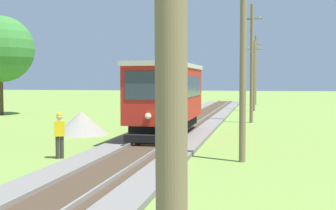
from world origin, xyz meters
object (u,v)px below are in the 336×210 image
at_px(gravel_pile, 81,123).
at_px(track_worker, 60,133).
at_px(utility_pole_distant, 256,70).
at_px(tree_right_near, 1,49).
at_px(utility_pole_mid, 252,63).
at_px(utility_pole_far, 254,75).
at_px(red_tram, 167,96).
at_px(utility_pole_near_tram, 243,51).

xyz_separation_m(gravel_pile, track_worker, (2.15, -7.41, 0.34)).
xyz_separation_m(utility_pole_distant, tree_right_near, (-21.24, -20.58, 1.40)).
height_order(utility_pole_mid, utility_pole_far, utility_pole_mid).
height_order(red_tram, track_worker, red_tram).
height_order(red_tram, utility_pole_far, utility_pole_far).
bearing_deg(utility_pole_near_tram, utility_pole_far, 90.00).
bearing_deg(track_worker, utility_pole_mid, -50.21).
bearing_deg(track_worker, tree_right_near, 9.04).
bearing_deg(utility_pole_far, gravel_pile, -112.76).
xyz_separation_m(utility_pole_mid, gravel_pile, (-9.00, -8.85, -3.56)).
distance_m(gravel_pile, tree_right_near, 17.93).
relative_size(gravel_pile, tree_right_near, 0.35).
relative_size(red_tram, utility_pole_near_tram, 1.09).
height_order(utility_pole_near_tram, gravel_pile, utility_pole_near_tram).
bearing_deg(red_tram, gravel_pile, 173.07).
bearing_deg(red_tram, utility_pole_distant, 83.04).
xyz_separation_m(red_tram, tree_right_near, (-17.18, 12.71, 3.46)).
bearing_deg(tree_right_near, utility_pole_distant, 44.10).
relative_size(red_tram, gravel_pile, 2.86).
height_order(utility_pole_mid, utility_pole_distant, utility_pole_distant).
bearing_deg(gravel_pile, utility_pole_near_tram, -36.85).
bearing_deg(track_worker, utility_pole_near_tram, -111.83).
xyz_separation_m(utility_pole_near_tram, track_worker, (-6.85, -0.66, -3.04)).
xyz_separation_m(utility_pole_mid, track_worker, (-6.85, -16.26, -3.22)).
relative_size(utility_pole_mid, track_worker, 4.60).
relative_size(utility_pole_near_tram, track_worker, 4.40).
height_order(red_tram, tree_right_near, tree_right_near).
bearing_deg(gravel_pile, utility_pole_mid, 44.52).
xyz_separation_m(utility_pole_distant, gravel_pile, (-9.00, -32.69, -3.60)).
bearing_deg(tree_right_near, utility_pole_far, 23.75).
relative_size(utility_pole_far, utility_pole_distant, 0.82).
distance_m(red_tram, utility_pole_near_tram, 7.59).
height_order(utility_pole_near_tram, utility_pole_distant, utility_pole_distant).
height_order(utility_pole_mid, gravel_pile, utility_pole_mid).
bearing_deg(gravel_pile, track_worker, -73.81).
bearing_deg(red_tram, tree_right_near, 143.51).
relative_size(utility_pole_far, tree_right_near, 0.80).
xyz_separation_m(utility_pole_mid, tree_right_near, (-21.24, 3.26, 1.45)).
xyz_separation_m(utility_pole_far, tree_right_near, (-21.24, -9.34, 2.16)).
height_order(utility_pole_far, track_worker, utility_pole_far).
bearing_deg(utility_pole_near_tram, utility_pole_distant, 90.00).
bearing_deg(red_tram, utility_pole_mid, 66.72).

